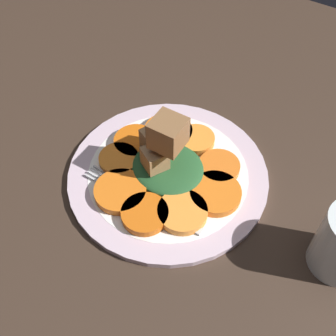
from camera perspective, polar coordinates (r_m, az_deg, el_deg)
name	(u,v)px	position (r cm, az deg, el deg)	size (l,w,h in cm)	color
table_slab	(168,180)	(65.26, 0.00, -1.69)	(120.00, 120.00, 2.00)	#38281E
plate	(168,174)	(64.05, 0.00, -0.88)	(30.32, 30.32, 1.05)	silver
carrot_slice_0	(219,167)	(63.88, 6.92, 0.14)	(6.29, 6.29, 1.23)	orange
carrot_slice_1	(196,140)	(67.18, 3.85, 3.85)	(5.86, 5.86, 1.23)	orange
carrot_slice_2	(168,132)	(68.18, 0.04, 4.91)	(7.80, 7.80, 1.23)	orange
carrot_slice_3	(135,142)	(66.90, -4.45, 3.54)	(6.79, 6.79, 1.23)	#D35E12
carrot_slice_4	(119,160)	(64.78, -6.67, 1.15)	(6.10, 6.10, 1.23)	orange
carrot_slice_5	(120,191)	(61.10, -6.49, -3.17)	(7.57, 7.57, 1.23)	orange
carrot_slice_6	(145,214)	(58.68, -3.16, -6.22)	(6.65, 6.65, 1.23)	#D45F12
carrot_slice_7	(182,212)	(58.80, 1.96, -5.96)	(7.06, 7.06, 1.23)	orange
carrot_slice_8	(214,195)	(60.75, 6.31, -3.60)	(7.50, 7.50, 1.23)	orange
center_pile	(166,155)	(61.13, -0.29, 1.81)	(11.21, 10.09, 10.75)	#235128
fork	(139,198)	(60.69, -3.89, -4.08)	(19.56, 2.36, 0.40)	silver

